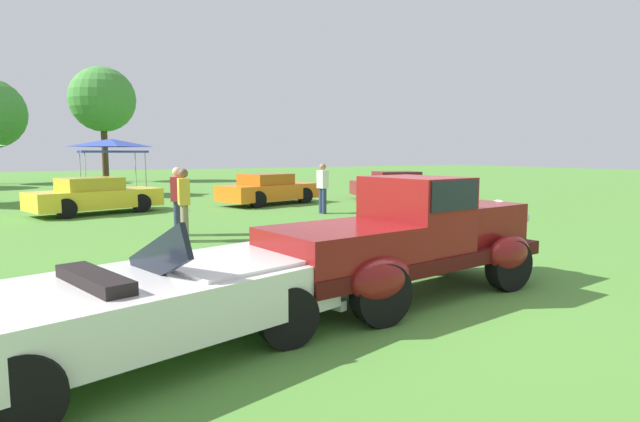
% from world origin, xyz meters
% --- Properties ---
extents(ground_plane, '(120.00, 120.00, 0.00)m').
position_xyz_m(ground_plane, '(0.00, 0.00, 0.00)').
color(ground_plane, '#4C8433').
extents(feature_pickup_truck, '(4.59, 2.25, 1.70)m').
position_xyz_m(feature_pickup_truck, '(-0.04, 0.16, 0.87)').
color(feature_pickup_truck, '#400B0B').
rests_on(feature_pickup_truck, ground_plane).
extents(neighbor_convertible, '(4.44, 2.71, 1.40)m').
position_xyz_m(neighbor_convertible, '(-3.79, -0.35, 0.58)').
color(neighbor_convertible, silver).
rests_on(neighbor_convertible, ground_plane).
extents(show_car_yellow, '(4.44, 2.79, 1.22)m').
position_xyz_m(show_car_yellow, '(-2.84, 13.22, 0.60)').
color(show_car_yellow, yellow).
rests_on(show_car_yellow, ground_plane).
extents(show_car_orange, '(4.42, 2.79, 1.22)m').
position_xyz_m(show_car_orange, '(3.56, 13.24, 0.60)').
color(show_car_orange, orange).
rests_on(show_car_orange, ground_plane).
extents(show_car_burgundy, '(4.50, 2.77, 1.22)m').
position_xyz_m(show_car_burgundy, '(9.66, 12.68, 0.60)').
color(show_car_burgundy, maroon).
rests_on(show_car_burgundy, ground_plane).
extents(spectator_near_truck, '(0.24, 0.40, 1.69)m').
position_xyz_m(spectator_near_truck, '(3.85, 9.46, 0.91)').
color(spectator_near_truck, '#283351').
rests_on(spectator_near_truck, ground_plane).
extents(spectator_between_cars, '(0.30, 0.43, 1.69)m').
position_xyz_m(spectator_between_cars, '(-1.68, 6.23, 0.91)').
color(spectator_between_cars, '#7F7056').
rests_on(spectator_between_cars, ground_plane).
extents(spectator_by_row, '(0.40, 0.47, 1.69)m').
position_xyz_m(spectator_by_row, '(-1.58, 7.19, 0.91)').
color(spectator_by_row, '#283351').
rests_on(spectator_by_row, ground_plane).
extents(canopy_tent_center_field, '(2.85, 2.85, 2.71)m').
position_xyz_m(canopy_tent_center_field, '(-1.25, 20.64, 2.42)').
color(canopy_tent_center_field, '#B7B7BC').
rests_on(canopy_tent_center_field, ground_plane).
extents(treeline_center, '(4.55, 4.55, 8.09)m').
position_xyz_m(treeline_center, '(0.13, 34.23, 5.78)').
color(treeline_center, '#47331E').
rests_on(treeline_center, ground_plane).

